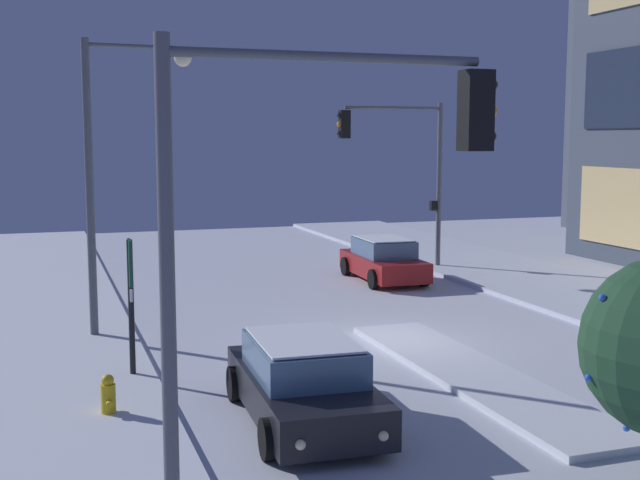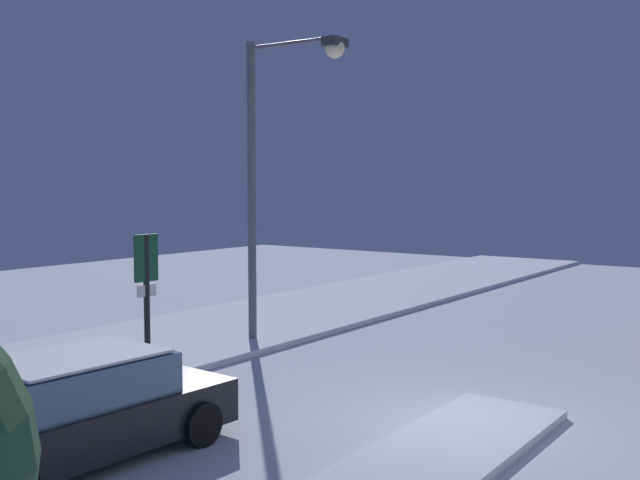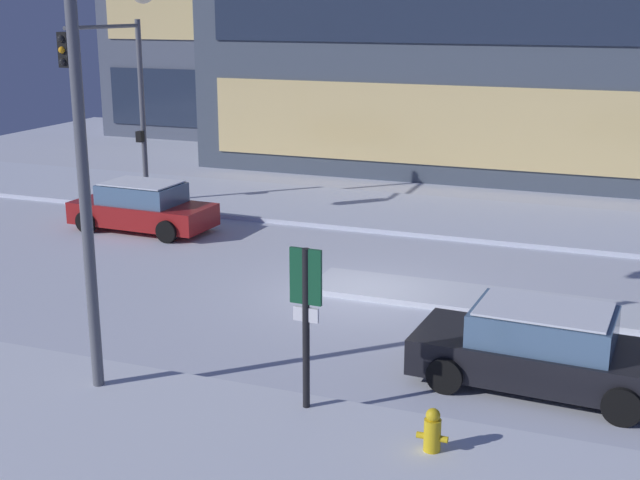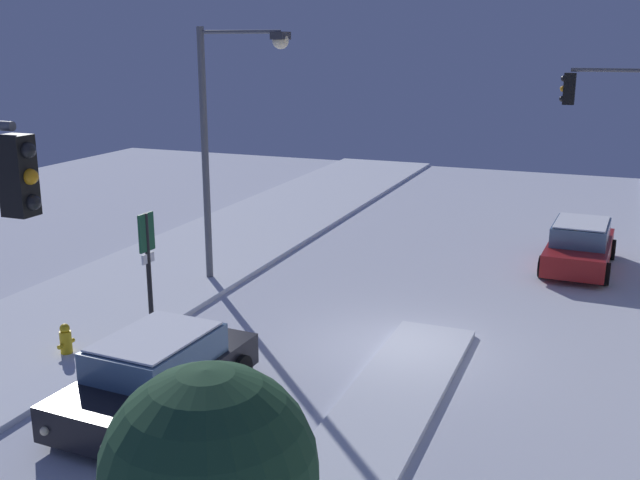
{
  "view_description": "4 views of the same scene",
  "coord_description": "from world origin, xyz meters",
  "px_view_note": "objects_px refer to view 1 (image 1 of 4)",
  "views": [
    {
      "loc": [
        17.71,
        -7.74,
        4.92
      ],
      "look_at": [
        0.28,
        -1.78,
        2.63
      ],
      "focal_mm": 46.1,
      "sensor_mm": 36.0,
      "label": 1
    },
    {
      "loc": [
        10.71,
        5.13,
        3.85
      ],
      "look_at": [
        1.47,
        -1.55,
        3.0
      ],
      "focal_mm": 41.3,
      "sensor_mm": 36.0,
      "label": 2
    },
    {
      "loc": [
        5.99,
        -18.22,
        6.63
      ],
      "look_at": [
        -0.33,
        -1.88,
        1.83
      ],
      "focal_mm": 48.14,
      "sensor_mm": 36.0,
      "label": 3
    },
    {
      "loc": [
        15.52,
        4.19,
        6.83
      ],
      "look_at": [
        -0.53,
        -2.22,
        2.23
      ],
      "focal_mm": 41.7,
      "sensor_mm": 36.0,
      "label": 4
    }
  ],
  "objects_px": {
    "traffic_light_corner_far_left": "(401,157)",
    "street_lamp_arched": "(119,145)",
    "fire_hydrant": "(108,398)",
    "parking_info_sign": "(131,291)",
    "traffic_light_corner_near_right": "(308,198)",
    "car_far": "(384,260)",
    "car_near": "(303,382)"
  },
  "relations": [
    {
      "from": "traffic_light_corner_near_right",
      "to": "street_lamp_arched",
      "type": "bearing_deg",
      "value": 95.6
    },
    {
      "from": "fire_hydrant",
      "to": "parking_info_sign",
      "type": "height_order",
      "value": "parking_info_sign"
    },
    {
      "from": "traffic_light_corner_far_left",
      "to": "fire_hydrant",
      "type": "relative_size",
      "value": 7.47
    },
    {
      "from": "car_far",
      "to": "parking_info_sign",
      "type": "bearing_deg",
      "value": 136.31
    },
    {
      "from": "car_far",
      "to": "fire_hydrant",
      "type": "height_order",
      "value": "car_far"
    },
    {
      "from": "traffic_light_corner_far_left",
      "to": "parking_info_sign",
      "type": "height_order",
      "value": "traffic_light_corner_far_left"
    },
    {
      "from": "car_far",
      "to": "traffic_light_corner_near_right",
      "type": "relative_size",
      "value": 0.74
    },
    {
      "from": "fire_hydrant",
      "to": "car_near",
      "type": "bearing_deg",
      "value": 69.65
    },
    {
      "from": "car_near",
      "to": "traffic_light_corner_near_right",
      "type": "xyz_separation_m",
      "value": [
        4.02,
        -1.22,
        3.51
      ]
    },
    {
      "from": "fire_hydrant",
      "to": "car_far",
      "type": "bearing_deg",
      "value": 138.52
    },
    {
      "from": "car_near",
      "to": "street_lamp_arched",
      "type": "bearing_deg",
      "value": -159.36
    },
    {
      "from": "car_far",
      "to": "traffic_light_corner_far_left",
      "type": "xyz_separation_m",
      "value": [
        -1.75,
        1.43,
        3.52
      ]
    },
    {
      "from": "traffic_light_corner_near_right",
      "to": "traffic_light_corner_far_left",
      "type": "xyz_separation_m",
      "value": [
        -18.48,
        9.64,
        0.01
      ]
    },
    {
      "from": "traffic_light_corner_near_right",
      "to": "parking_info_sign",
      "type": "bearing_deg",
      "value": 99.93
    },
    {
      "from": "car_far",
      "to": "street_lamp_arched",
      "type": "bearing_deg",
      "value": 122.36
    },
    {
      "from": "car_near",
      "to": "traffic_light_corner_far_left",
      "type": "relative_size",
      "value": 0.75
    },
    {
      "from": "car_far",
      "to": "parking_info_sign",
      "type": "xyz_separation_m",
      "value": [
        9.21,
        -9.52,
        1.15
      ]
    },
    {
      "from": "traffic_light_corner_near_right",
      "to": "car_far",
      "type": "bearing_deg",
      "value": 63.88
    },
    {
      "from": "street_lamp_arched",
      "to": "car_near",
      "type": "bearing_deg",
      "value": -76.01
    },
    {
      "from": "street_lamp_arched",
      "to": "fire_hydrant",
      "type": "height_order",
      "value": "street_lamp_arched"
    },
    {
      "from": "fire_hydrant",
      "to": "parking_info_sign",
      "type": "distance_m",
      "value": 2.82
    },
    {
      "from": "car_far",
      "to": "street_lamp_arched",
      "type": "distance_m",
      "value": 11.5
    },
    {
      "from": "car_near",
      "to": "traffic_light_corner_near_right",
      "type": "relative_size",
      "value": 0.77
    },
    {
      "from": "traffic_light_corner_near_right",
      "to": "fire_hydrant",
      "type": "bearing_deg",
      "value": 110.87
    },
    {
      "from": "traffic_light_corner_near_right",
      "to": "fire_hydrant",
      "type": "distance_m",
      "value": 6.76
    },
    {
      "from": "car_near",
      "to": "parking_info_sign",
      "type": "xyz_separation_m",
      "value": [
        -3.5,
        -2.54,
        1.15
      ]
    },
    {
      "from": "traffic_light_corner_near_right",
      "to": "street_lamp_arched",
      "type": "height_order",
      "value": "street_lamp_arched"
    },
    {
      "from": "car_far",
      "to": "fire_hydrant",
      "type": "xyz_separation_m",
      "value": [
        11.52,
        -10.19,
        -0.31
      ]
    },
    {
      "from": "fire_hydrant",
      "to": "parking_info_sign",
      "type": "relative_size",
      "value": 0.29
    },
    {
      "from": "street_lamp_arched",
      "to": "fire_hydrant",
      "type": "bearing_deg",
      "value": -101.8
    },
    {
      "from": "traffic_light_corner_far_left",
      "to": "street_lamp_arched",
      "type": "height_order",
      "value": "street_lamp_arched"
    },
    {
      "from": "fire_hydrant",
      "to": "traffic_light_corner_far_left",
      "type": "bearing_deg",
      "value": 138.79
    }
  ]
}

